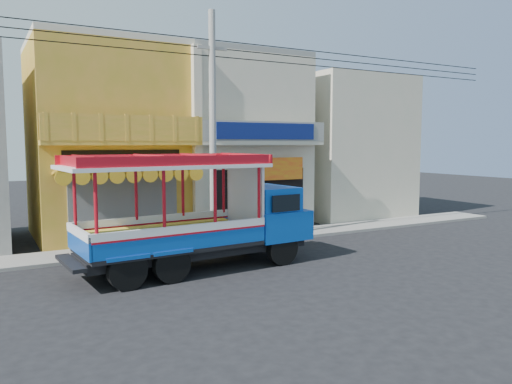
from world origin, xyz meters
TOP-DOWN VIEW (x-y plane):
  - ground at (0.00, 0.00)m, footprint 90.00×90.00m
  - sidewalk at (0.00, 4.00)m, footprint 30.00×2.00m
  - shophouse_left at (-4.00, 7.96)m, footprint 6.00×7.50m
  - shophouse_right at (2.00, 7.96)m, footprint 6.00×6.75m
  - party_pilaster at (-1.00, 4.85)m, footprint 0.35×0.30m
  - filler_building_right at (9.00, 8.00)m, footprint 6.00×6.00m
  - utility_pole at (-0.85, 3.30)m, footprint 28.00×0.26m
  - songthaew_truck at (-2.36, 0.44)m, footprint 8.05×3.11m
  - green_sign at (-4.49, 4.12)m, footprint 0.60×0.29m
  - potted_plant_a at (0.77, 4.47)m, footprint 1.25×1.29m
  - potted_plant_b at (2.68, 4.30)m, footprint 0.70×0.75m

SIDE VIEW (x-z plane):
  - ground at x=0.00m, z-range 0.00..0.00m
  - sidewalk at x=0.00m, z-range 0.00..0.12m
  - green_sign at x=-4.49m, z-range 0.05..0.97m
  - potted_plant_b at x=2.68m, z-range 0.12..1.20m
  - potted_plant_a at x=0.77m, z-range 0.12..1.22m
  - songthaew_truck at x=-2.36m, z-range -0.07..3.61m
  - filler_building_right at x=9.00m, z-range 0.00..7.60m
  - party_pilaster at x=-1.00m, z-range 0.00..8.00m
  - shophouse_right at x=2.00m, z-range -0.01..8.23m
  - shophouse_left at x=-4.00m, z-range -0.01..8.23m
  - utility_pole at x=-0.85m, z-range 0.53..9.53m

